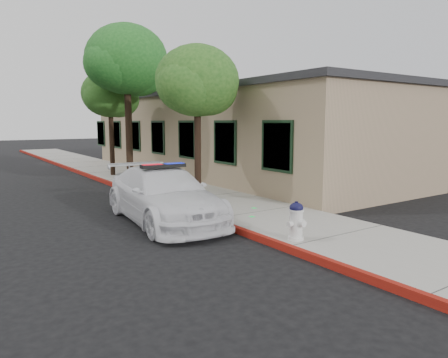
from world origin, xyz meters
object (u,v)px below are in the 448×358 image
(fire_hydrant, at_px, (296,221))
(street_tree_near, at_px, (197,84))
(street_tree_mid, at_px, (127,63))
(street_tree_far, at_px, (111,96))
(police_car, at_px, (164,195))
(clapboard_building, at_px, (227,133))

(fire_hydrant, distance_m, street_tree_near, 6.68)
(fire_hydrant, bearing_deg, street_tree_near, 78.10)
(fire_hydrant, height_order, street_tree_mid, street_tree_mid)
(street_tree_far, bearing_deg, street_tree_mid, -89.37)
(police_car, height_order, street_tree_mid, street_tree_mid)
(clapboard_building, bearing_deg, fire_hydrant, -117.89)
(clapboard_building, relative_size, police_car, 3.96)
(police_car, distance_m, fire_hydrant, 3.98)
(police_car, xyz_separation_m, street_tree_far, (1.93, 9.54, 3.21))
(police_car, bearing_deg, street_tree_near, 45.32)
(clapboard_building, relative_size, street_tree_mid, 3.09)
(clapboard_building, distance_m, street_tree_mid, 6.47)
(police_car, xyz_separation_m, street_tree_mid, (1.95, 7.41, 4.50))
(clapboard_building, height_order, street_tree_far, street_tree_far)
(street_tree_near, bearing_deg, clapboard_building, 48.54)
(clapboard_building, height_order, street_tree_near, street_tree_near)
(police_car, relative_size, street_tree_mid, 0.78)
(street_tree_mid, bearing_deg, street_tree_far, 90.63)
(street_tree_near, bearing_deg, fire_hydrant, -98.68)
(street_tree_near, distance_m, street_tree_mid, 5.61)
(clapboard_building, distance_m, fire_hydrant, 13.35)
(clapboard_building, xyz_separation_m, street_tree_far, (-5.67, 1.55, 1.84))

